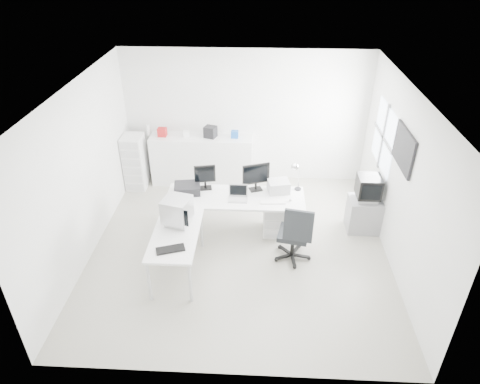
{
  "coord_description": "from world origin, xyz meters",
  "views": [
    {
      "loc": [
        0.31,
        -5.83,
        4.7
      ],
      "look_at": [
        0.0,
        0.2,
        1.0
      ],
      "focal_mm": 32.0,
      "sensor_mm": 36.0,
      "label": 1
    }
  ],
  "objects_px": {
    "inkjet_printer": "(187,188)",
    "crt_monitor": "(177,211)",
    "side_desk": "(177,252)",
    "tv_cabinet": "(364,214)",
    "main_desk": "(235,214)",
    "lcd_monitor_small": "(205,177)",
    "laptop": "(238,195)",
    "drawer_pedestal": "(274,217)",
    "office_chair": "(294,231)",
    "filing_cabinet": "(135,162)",
    "lcd_monitor_large": "(256,177)",
    "crt_tv": "(368,189)",
    "sideboard": "(202,160)",
    "laser_printer": "(278,186)"
  },
  "relations": [
    {
      "from": "drawer_pedestal",
      "to": "sideboard",
      "type": "distance_m",
      "value": 2.32
    },
    {
      "from": "side_desk",
      "to": "drawer_pedestal",
      "type": "xyz_separation_m",
      "value": [
        1.55,
        1.15,
        -0.08
      ]
    },
    {
      "from": "lcd_monitor_small",
      "to": "inkjet_printer",
      "type": "bearing_deg",
      "value": -164.53
    },
    {
      "from": "laptop",
      "to": "crt_tv",
      "type": "bearing_deg",
      "value": 8.44
    },
    {
      "from": "drawer_pedestal",
      "to": "lcd_monitor_large",
      "type": "xyz_separation_m",
      "value": [
        -0.35,
        0.2,
        0.7
      ]
    },
    {
      "from": "side_desk",
      "to": "office_chair",
      "type": "height_order",
      "value": "office_chair"
    },
    {
      "from": "drawer_pedestal",
      "to": "office_chair",
      "type": "bearing_deg",
      "value": -68.31
    },
    {
      "from": "drawer_pedestal",
      "to": "lcd_monitor_large",
      "type": "distance_m",
      "value": 0.81
    },
    {
      "from": "lcd_monitor_large",
      "to": "office_chair",
      "type": "height_order",
      "value": "lcd_monitor_large"
    },
    {
      "from": "lcd_monitor_large",
      "to": "main_desk",
      "type": "bearing_deg",
      "value": -163.79
    },
    {
      "from": "inkjet_printer",
      "to": "laptop",
      "type": "bearing_deg",
      "value": -20.74
    },
    {
      "from": "drawer_pedestal",
      "to": "laptop",
      "type": "xyz_separation_m",
      "value": [
        -0.65,
        -0.15,
        0.55
      ]
    },
    {
      "from": "tv_cabinet",
      "to": "laptop",
      "type": "bearing_deg",
      "value": -172.26
    },
    {
      "from": "main_desk",
      "to": "office_chair",
      "type": "distance_m",
      "value": 1.2
    },
    {
      "from": "laptop",
      "to": "filing_cabinet",
      "type": "xyz_separation_m",
      "value": [
        -2.24,
        1.61,
        -0.27
      ]
    },
    {
      "from": "lcd_monitor_small",
      "to": "tv_cabinet",
      "type": "relative_size",
      "value": 0.74
    },
    {
      "from": "side_desk",
      "to": "lcd_monitor_large",
      "type": "distance_m",
      "value": 1.91
    },
    {
      "from": "main_desk",
      "to": "lcd_monitor_small",
      "type": "xyz_separation_m",
      "value": [
        -0.55,
        0.25,
        0.61
      ]
    },
    {
      "from": "side_desk",
      "to": "laser_printer",
      "type": "relative_size",
      "value": 3.85
    },
    {
      "from": "lcd_monitor_small",
      "to": "filing_cabinet",
      "type": "bearing_deg",
      "value": 131.26
    },
    {
      "from": "laptop",
      "to": "crt_tv",
      "type": "distance_m",
      "value": 2.29
    },
    {
      "from": "laptop",
      "to": "laser_printer",
      "type": "distance_m",
      "value": 0.77
    },
    {
      "from": "lcd_monitor_large",
      "to": "filing_cabinet",
      "type": "relative_size",
      "value": 0.43
    },
    {
      "from": "inkjet_printer",
      "to": "filing_cabinet",
      "type": "xyz_separation_m",
      "value": [
        -1.34,
        1.41,
        -0.25
      ]
    },
    {
      "from": "main_desk",
      "to": "laptop",
      "type": "relative_size",
      "value": 7.48
    },
    {
      "from": "lcd_monitor_large",
      "to": "crt_tv",
      "type": "distance_m",
      "value": 1.97
    },
    {
      "from": "inkjet_printer",
      "to": "laser_printer",
      "type": "bearing_deg",
      "value": -3.92
    },
    {
      "from": "office_chair",
      "to": "sideboard",
      "type": "height_order",
      "value": "office_chair"
    },
    {
      "from": "filing_cabinet",
      "to": "drawer_pedestal",
      "type": "bearing_deg",
      "value": -26.86
    },
    {
      "from": "inkjet_printer",
      "to": "sideboard",
      "type": "relative_size",
      "value": 0.21
    },
    {
      "from": "crt_monitor",
      "to": "main_desk",
      "type": "bearing_deg",
      "value": 59.24
    },
    {
      "from": "inkjet_printer",
      "to": "crt_monitor",
      "type": "bearing_deg",
      "value": -98.21
    },
    {
      "from": "drawer_pedestal",
      "to": "office_chair",
      "type": "distance_m",
      "value": 0.81
    },
    {
      "from": "lcd_monitor_small",
      "to": "laptop",
      "type": "relative_size",
      "value": 1.46
    },
    {
      "from": "side_desk",
      "to": "lcd_monitor_small",
      "type": "xyz_separation_m",
      "value": [
        0.3,
        1.35,
        0.61
      ]
    },
    {
      "from": "side_desk",
      "to": "sideboard",
      "type": "bearing_deg",
      "value": 89.35
    },
    {
      "from": "drawer_pedestal",
      "to": "lcd_monitor_large",
      "type": "height_order",
      "value": "lcd_monitor_large"
    },
    {
      "from": "crt_monitor",
      "to": "inkjet_printer",
      "type": "bearing_deg",
      "value": 104.24
    },
    {
      "from": "lcd_monitor_small",
      "to": "sideboard",
      "type": "height_order",
      "value": "lcd_monitor_small"
    },
    {
      "from": "main_desk",
      "to": "side_desk",
      "type": "bearing_deg",
      "value": -127.69
    },
    {
      "from": "drawer_pedestal",
      "to": "lcd_monitor_large",
      "type": "bearing_deg",
      "value": 150.26
    },
    {
      "from": "side_desk",
      "to": "lcd_monitor_large",
      "type": "bearing_deg",
      "value": 48.37
    },
    {
      "from": "side_desk",
      "to": "tv_cabinet",
      "type": "relative_size",
      "value": 2.22
    },
    {
      "from": "inkjet_printer",
      "to": "lcd_monitor_small",
      "type": "bearing_deg",
      "value": 18.36
    },
    {
      "from": "laser_printer",
      "to": "sideboard",
      "type": "bearing_deg",
      "value": 124.09
    },
    {
      "from": "lcd_monitor_small",
      "to": "crt_tv",
      "type": "distance_m",
      "value": 2.87
    },
    {
      "from": "drawer_pedestal",
      "to": "crt_monitor",
      "type": "xyz_separation_m",
      "value": [
        -1.55,
        -0.9,
        0.69
      ]
    },
    {
      "from": "laser_printer",
      "to": "lcd_monitor_small",
      "type": "bearing_deg",
      "value": 167.8
    },
    {
      "from": "sideboard",
      "to": "office_chair",
      "type": "bearing_deg",
      "value": -53.75
    },
    {
      "from": "main_desk",
      "to": "inkjet_printer",
      "type": "xyz_separation_m",
      "value": [
        -0.85,
        0.1,
        0.45
      ]
    }
  ]
}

